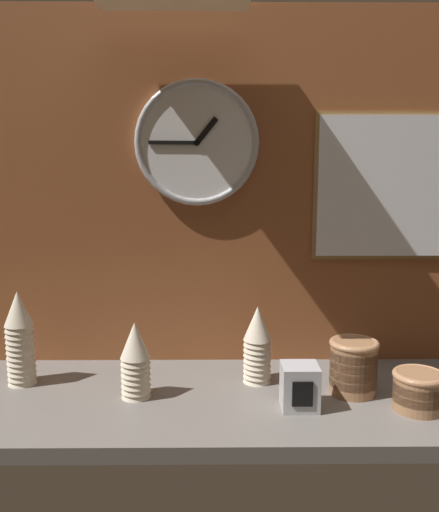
# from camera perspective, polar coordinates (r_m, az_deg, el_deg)

# --- Properties ---
(ground_plane) EXTENTS (1.60, 0.56, 0.04)m
(ground_plane) POSITION_cam_1_polar(r_m,az_deg,el_deg) (1.50, 0.88, -14.94)
(ground_plane) COLOR slate
(wall_tiled_back) EXTENTS (1.60, 0.03, 1.05)m
(wall_tiled_back) POSITION_cam_1_polar(r_m,az_deg,el_deg) (1.63, 0.70, 6.92)
(wall_tiled_back) COLOR brown
(wall_tiled_back) RESTS_ON ground_plane
(cup_stack_center_right) EXTENTS (0.08, 0.08, 0.22)m
(cup_stack_center_right) POSITION_cam_1_polar(r_m,az_deg,el_deg) (1.52, 4.00, -9.26)
(cup_stack_center_right) COLOR beige
(cup_stack_center_right) RESTS_ON ground_plane
(cup_stack_far_left) EXTENTS (0.08, 0.08, 0.26)m
(cup_stack_far_left) POSITION_cam_1_polar(r_m,az_deg,el_deg) (1.60, -20.28, -8.09)
(cup_stack_far_left) COLOR beige
(cup_stack_far_left) RESTS_ON ground_plane
(cup_stack_center_left) EXTENTS (0.08, 0.08, 0.20)m
(cup_stack_center_left) POSITION_cam_1_polar(r_m,az_deg,el_deg) (1.45, -8.85, -10.75)
(cup_stack_center_left) COLOR beige
(cup_stack_center_left) RESTS_ON ground_plane
(bowl_stack_far_right) EXTENTS (0.13, 0.13, 0.10)m
(bowl_stack_far_right) POSITION_cam_1_polar(r_m,az_deg,el_deg) (1.46, 20.23, -13.03)
(bowl_stack_far_right) COLOR #996B47
(bowl_stack_far_right) RESTS_ON ground_plane
(bowl_stack_right) EXTENTS (0.13, 0.13, 0.15)m
(bowl_stack_right) POSITION_cam_1_polar(r_m,az_deg,el_deg) (1.51, 13.87, -11.05)
(bowl_stack_right) COLOR #996B47
(bowl_stack_right) RESTS_ON ground_plane
(wall_clock) EXTENTS (0.36, 0.03, 0.36)m
(wall_clock) POSITION_cam_1_polar(r_m,az_deg,el_deg) (1.60, -2.41, 11.81)
(wall_clock) COLOR white
(menu_board) EXTENTS (0.47, 0.01, 0.43)m
(menu_board) POSITION_cam_1_polar(r_m,az_deg,el_deg) (1.69, 17.86, 6.95)
(menu_board) COLOR olive
(napkin_dispenser) EXTENTS (0.09, 0.09, 0.11)m
(napkin_dispenser) POSITION_cam_1_polar(r_m,az_deg,el_deg) (1.40, 8.44, -13.45)
(napkin_dispenser) COLOR #B7B7BC
(napkin_dispenser) RESTS_ON ground_plane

